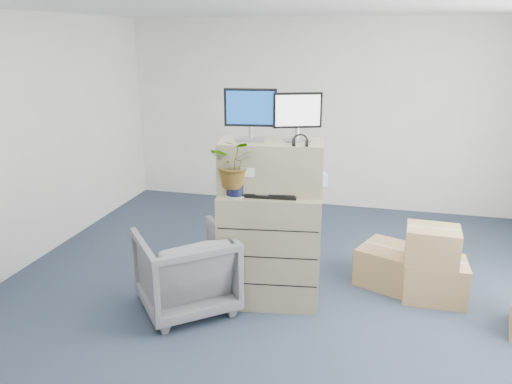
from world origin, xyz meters
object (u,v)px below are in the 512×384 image
Objects in this scene: filing_cabinet_lower at (270,247)px; keyboard at (269,194)px; water_bottle at (280,176)px; potted_plant at (235,170)px; office_chair at (186,267)px; monitor_left at (250,112)px; monitor_right at (297,114)px.

filing_cabinet_lower is 2.15× the size of keyboard.
water_bottle is 0.58× the size of potted_plant.
potted_plant is 0.58× the size of office_chair.
filing_cabinet_lower is 0.84m from office_chair.
monitor_left reaches higher than filing_cabinet_lower.
potted_plant reaches higher than water_bottle.
filing_cabinet_lower is at bearing -133.36° from water_bottle.
keyboard is at bearing -108.88° from water_bottle.
monitor_left is at bearing 142.83° from keyboard.
office_chair is at bearing -152.11° from monitor_left.
monitor_right is at bearing 11.16° from water_bottle.
monitor_right is at bearing 3.37° from monitor_left.
potted_plant is (-0.51, -0.30, -0.48)m from monitor_right.
potted_plant is at bearing -119.65° from monitor_left.
office_chair is at bearing -161.64° from filing_cabinet_lower.
filing_cabinet_lower is at bearing -14.89° from monitor_left.
monitor_left is 0.55m from potted_plant.
keyboard is 1.04× the size of potted_plant.
monitor_right is 0.85× the size of keyboard.
water_bottle is at bearing 3.44° from monitor_left.
monitor_right is at bearing 40.70° from keyboard.
keyboard is (0.01, -0.11, 0.58)m from filing_cabinet_lower.
monitor_left is at bearing 68.28° from potted_plant.
office_chair is at bearing -174.12° from monitor_right.
filing_cabinet_lower reaches higher than office_chair.
filing_cabinet_lower is at bearing 34.26° from potted_plant.
keyboard is at bearing 16.34° from potted_plant.
office_chair is (-0.74, -0.37, -0.13)m from filing_cabinet_lower.
monitor_left is 1.66× the size of water_bottle.
monitor_right is at bearing 166.62° from office_chair.
filing_cabinet_lower is at bearing 90.81° from keyboard.
filing_cabinet_lower is 1.32m from monitor_right.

